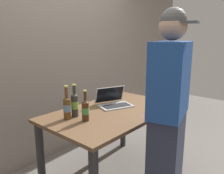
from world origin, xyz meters
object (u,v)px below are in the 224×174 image
at_px(beer_bottle_dark, 67,107).
at_px(person_figure, 168,120).
at_px(beer_bottle_amber, 85,110).
at_px(laptop, 114,101).
at_px(beer_bottle_green, 75,104).

height_order(beer_bottle_dark, person_figure, person_figure).
bearing_deg(beer_bottle_amber, laptop, 12.23).
height_order(beer_bottle_amber, beer_bottle_green, beer_bottle_green).
relative_size(beer_bottle_amber, person_figure, 0.17).
bearing_deg(beer_bottle_dark, beer_bottle_green, -1.86).
distance_m(beer_bottle_dark, person_figure, 0.90).
bearing_deg(laptop, beer_bottle_green, 174.86).
relative_size(beer_bottle_dark, beer_bottle_green, 1.00).
height_order(laptop, beer_bottle_dark, beer_bottle_dark).
distance_m(beer_bottle_green, person_figure, 0.87).
bearing_deg(beer_bottle_green, laptop, -5.14).
relative_size(laptop, person_figure, 0.25).
height_order(laptop, beer_bottle_amber, beer_bottle_amber).
bearing_deg(beer_bottle_green, beer_bottle_dark, 178.14).
xyz_separation_m(laptop, beer_bottle_dark, (-0.60, 0.05, 0.08)).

